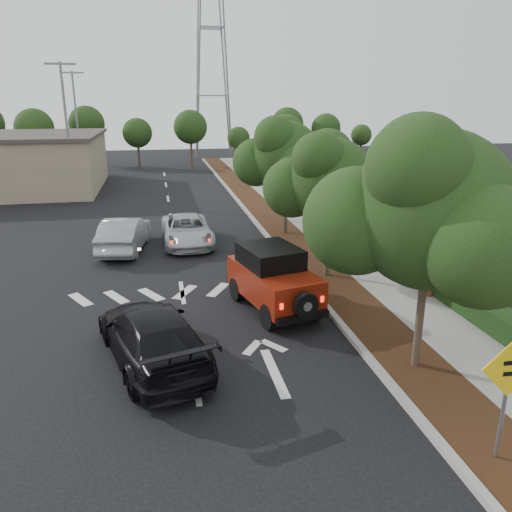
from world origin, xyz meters
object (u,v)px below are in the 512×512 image
object	(u,v)px
silver_suv_ahead	(187,230)
speed_hump_sign	(509,383)
black_suv_oncoming	(152,336)
red_jeep	(271,277)

from	to	relation	value
silver_suv_ahead	speed_hump_sign	xyz separation A→B (m)	(4.80, -16.30, 1.06)
black_suv_oncoming	silver_suv_ahead	bearing A→B (deg)	-113.77
red_jeep	black_suv_oncoming	size ratio (longest dim) A/B	0.82
red_jeep	speed_hump_sign	bearing A→B (deg)	-85.86
speed_hump_sign	silver_suv_ahead	bearing A→B (deg)	108.21
red_jeep	silver_suv_ahead	bearing A→B (deg)	91.91
red_jeep	speed_hump_sign	world-z (taller)	speed_hump_sign
silver_suv_ahead	speed_hump_sign	world-z (taller)	speed_hump_sign
speed_hump_sign	red_jeep	bearing A→B (deg)	109.33
silver_suv_ahead	speed_hump_sign	bearing A→B (deg)	-75.22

